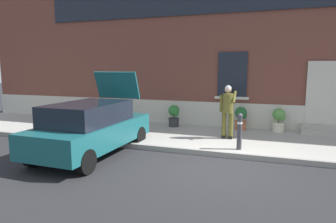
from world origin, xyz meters
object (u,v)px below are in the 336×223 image
(hatchback_car_teal, at_px, (91,127))
(planter_cream, at_px, (279,119))
(person_on_phone, at_px, (228,108))
(planter_charcoal, at_px, (174,115))
(bollard_far_left, at_px, (103,121))
(bollard_near_person, at_px, (240,130))
(planter_terracotta, at_px, (241,118))
(planter_olive, at_px, (117,112))

(hatchback_car_teal, relative_size, planter_cream, 4.77)
(person_on_phone, height_order, planter_charcoal, person_on_phone)
(bollard_far_left, height_order, planter_charcoal, bollard_far_left)
(bollard_far_left, bearing_deg, person_on_phone, 17.07)
(person_on_phone, xyz_separation_m, planter_charcoal, (-2.27, 1.36, -0.55))
(bollard_near_person, bearing_deg, planter_cream, 68.98)
(planter_terracotta, bearing_deg, bollard_near_person, -85.28)
(planter_charcoal, distance_m, planter_cream, 3.90)
(bollard_far_left, xyz_separation_m, planter_charcoal, (1.64, 2.56, -0.11))
(bollard_near_person, height_order, planter_cream, bollard_near_person)
(bollard_near_person, xyz_separation_m, planter_terracotta, (-0.23, 2.81, -0.11))
(planter_terracotta, bearing_deg, person_on_phone, -99.90)
(planter_olive, bearing_deg, hatchback_car_teal, -70.80)
(planter_olive, relative_size, planter_cream, 1.00)
(planter_olive, height_order, planter_cream, same)
(bollard_far_left, bearing_deg, hatchback_car_teal, -71.20)
(bollard_near_person, height_order, planter_charcoal, bollard_near_person)
(bollard_far_left, bearing_deg, planter_charcoal, 57.28)
(person_on_phone, bearing_deg, bollard_near_person, -70.65)
(bollard_near_person, bearing_deg, planter_terracotta, 94.72)
(bollard_near_person, distance_m, planter_cream, 3.08)
(bollard_far_left, bearing_deg, bollard_near_person, 0.00)
(hatchback_car_teal, relative_size, bollard_near_person, 3.93)
(bollard_near_person, bearing_deg, bollard_far_left, 180.00)
(bollard_far_left, xyz_separation_m, planter_cream, (5.53, 2.87, -0.11))
(planter_olive, xyz_separation_m, planter_cream, (6.44, 0.29, 0.00))
(planter_charcoal, relative_size, planter_terracotta, 1.00)
(person_on_phone, bearing_deg, planter_charcoal, 145.41)
(hatchback_car_teal, relative_size, bollard_far_left, 3.93)
(person_on_phone, height_order, planter_olive, person_on_phone)
(hatchback_car_teal, xyz_separation_m, bollard_near_person, (3.95, 1.39, -0.09))
(hatchback_car_teal, height_order, person_on_phone, hatchback_car_teal)
(bollard_far_left, xyz_separation_m, planter_olive, (-0.91, 2.58, -0.11))
(hatchback_car_teal, height_order, planter_olive, hatchback_car_teal)
(bollard_far_left, relative_size, planter_charcoal, 1.22)
(hatchback_car_teal, xyz_separation_m, bollard_far_left, (-0.47, 1.39, -0.09))
(planter_charcoal, xyz_separation_m, planter_terracotta, (2.55, 0.25, 0.00))
(planter_cream, bearing_deg, hatchback_car_teal, -139.88)
(bollard_near_person, relative_size, bollard_far_left, 1.00)
(planter_olive, bearing_deg, bollard_far_left, -70.59)
(bollard_far_left, height_order, person_on_phone, person_on_phone)
(person_on_phone, relative_size, planter_olive, 2.04)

